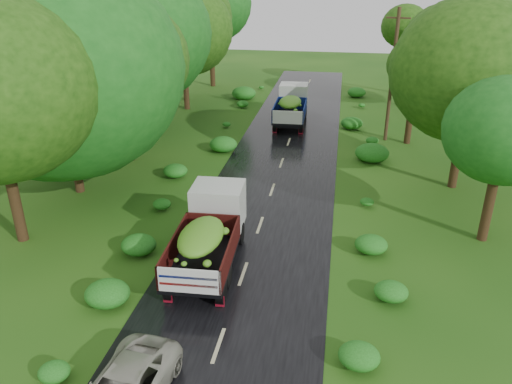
# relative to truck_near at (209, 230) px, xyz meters

# --- Properties ---
(ground) EXTENTS (120.00, 120.00, 0.00)m
(ground) POSITION_rel_truck_near_xyz_m (1.43, -4.60, -1.44)
(ground) COLOR #15430E
(ground) RESTS_ON ground
(road) EXTENTS (6.50, 80.00, 0.02)m
(road) POSITION_rel_truck_near_xyz_m (1.43, 0.40, -1.43)
(road) COLOR black
(road) RESTS_ON ground
(road_lines) EXTENTS (0.12, 69.60, 0.00)m
(road_lines) POSITION_rel_truck_near_xyz_m (1.43, 1.40, -1.41)
(road_lines) COLOR #BFB78C
(road_lines) RESTS_ON road
(truck_near) EXTENTS (2.39, 6.13, 2.54)m
(truck_near) POSITION_rel_truck_near_xyz_m (0.00, 0.00, 0.00)
(truck_near) COLOR black
(truck_near) RESTS_ON ground
(truck_far) EXTENTS (2.26, 6.11, 2.55)m
(truck_far) POSITION_rel_truck_near_xyz_m (1.11, 19.88, 0.01)
(truck_far) COLOR black
(truck_far) RESTS_ON ground
(utility_pole) EXTENTS (1.47, 0.44, 8.48)m
(utility_pole) POSITION_rel_truck_near_xyz_m (7.81, 16.97, 2.93)
(utility_pole) COLOR #382616
(utility_pole) RESTS_ON ground
(trees_left) EXTENTS (5.86, 35.05, 9.38)m
(trees_left) POSITION_rel_truck_near_xyz_m (-8.38, 15.15, 5.06)
(trees_left) COLOR black
(trees_left) RESTS_ON ground
(trees_right) EXTENTS (6.21, 30.58, 7.89)m
(trees_right) POSITION_rel_truck_near_xyz_m (10.89, 16.22, 4.10)
(trees_right) COLOR black
(trees_right) RESTS_ON ground
(shrubs) EXTENTS (11.90, 44.00, 0.70)m
(shrubs) POSITION_rel_truck_near_xyz_m (1.43, 9.40, -1.09)
(shrubs) COLOR #1C6117
(shrubs) RESTS_ON ground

